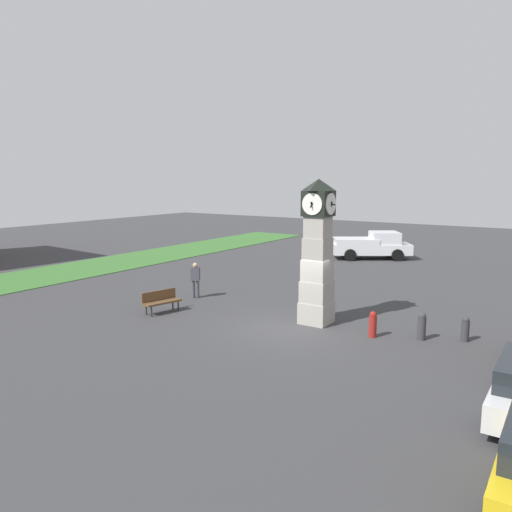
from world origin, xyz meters
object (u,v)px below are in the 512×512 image
(pickup_truck, at_px, (371,245))
(pedestrian_crossing_lot, at_px, (195,278))
(bollard_near_tower, at_px, (465,329))
(bollard_far_row, at_px, (373,324))
(bench, at_px, (161,300))
(bollard_mid_row, at_px, (422,326))
(clock_tower, at_px, (317,255))

(pickup_truck, xyz_separation_m, pedestrian_crossing_lot, (-15.29, 2.68, 0.01))
(bollard_near_tower, distance_m, bollard_far_row, 3.07)
(bollard_near_tower, relative_size, bench, 0.51)
(pickup_truck, bearing_deg, bollard_mid_row, -153.78)
(clock_tower, relative_size, pedestrian_crossing_lot, 3.33)
(bollard_mid_row, distance_m, bench, 10.20)
(bollard_far_row, xyz_separation_m, pickup_truck, (16.31, 6.22, 0.46))
(bollard_near_tower, bearing_deg, bollard_mid_row, 117.21)
(bollard_near_tower, height_order, bollard_far_row, bollard_far_row)
(clock_tower, height_order, bollard_mid_row, clock_tower)
(pedestrian_crossing_lot, bearing_deg, bench, -170.06)
(bench, xyz_separation_m, pedestrian_crossing_lot, (2.74, 0.48, 0.41))
(clock_tower, bearing_deg, pickup_truck, 13.49)
(bollard_near_tower, xyz_separation_m, bollard_mid_row, (-0.66, 1.28, 0.05))
(bollard_mid_row, bearing_deg, bollard_far_row, 113.47)
(clock_tower, relative_size, bollard_near_tower, 6.32)
(bollard_near_tower, height_order, bollard_mid_row, bollard_mid_row)
(bollard_near_tower, xyz_separation_m, pickup_truck, (15.00, 9.00, 0.49))
(bollard_near_tower, bearing_deg, clock_tower, 99.29)
(bollard_near_tower, bearing_deg, pedestrian_crossing_lot, 91.42)
(bollard_near_tower, xyz_separation_m, bench, (-3.03, 11.20, 0.09))
(pickup_truck, bearing_deg, bollard_far_row, -159.13)
(bollard_near_tower, distance_m, pedestrian_crossing_lot, 11.69)
(clock_tower, distance_m, pickup_truck, 16.39)
(clock_tower, bearing_deg, bollard_near_tower, -80.71)
(bollard_mid_row, bearing_deg, clock_tower, 92.80)
(bollard_mid_row, relative_size, pickup_truck, 0.17)
(bench, bearing_deg, clock_tower, -70.01)
(bench, distance_m, pedestrian_crossing_lot, 2.82)
(bollard_near_tower, bearing_deg, bench, 105.16)
(bollard_mid_row, height_order, bollard_far_row, bollard_mid_row)
(bollard_mid_row, distance_m, pedestrian_crossing_lot, 10.41)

